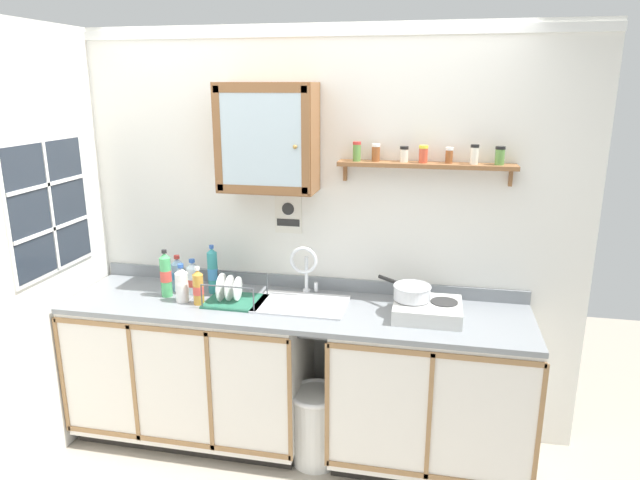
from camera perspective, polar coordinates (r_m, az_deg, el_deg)
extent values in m
cube|color=silver|center=(3.52, -1.39, 0.37)|extent=(3.34, 0.05, 2.49)
cube|color=white|center=(3.38, -1.65, 20.22)|extent=(3.34, 0.02, 0.05)
cube|color=black|center=(3.94, -12.01, -17.52)|extent=(1.38, 0.57, 0.08)
cube|color=silver|center=(3.69, -12.59, -11.96)|extent=(1.40, 0.63, 0.81)
cube|color=#997047|center=(3.28, -15.24, -8.74)|extent=(1.40, 0.01, 0.03)
cube|color=#997047|center=(3.63, -14.40, -19.14)|extent=(1.40, 0.01, 0.03)
cube|color=#997047|center=(3.79, -24.60, -12.36)|extent=(0.02, 0.01, 0.74)
cube|color=#997047|center=(3.55, -18.30, -13.64)|extent=(0.02, 0.01, 0.74)
cube|color=#997047|center=(3.35, -11.09, -14.89)|extent=(0.02, 0.01, 0.74)
cube|color=#997047|center=(3.22, -3.06, -16.01)|extent=(0.02, 0.01, 0.74)
cube|color=black|center=(3.67, 10.71, -20.15)|extent=(1.06, 0.57, 0.08)
cube|color=silver|center=(3.41, 11.08, -14.36)|extent=(1.09, 0.63, 0.81)
cube|color=#997047|center=(2.96, 11.32, -11.27)|extent=(1.09, 0.01, 0.03)
cube|color=#997047|center=(3.34, 10.62, -22.35)|extent=(1.09, 0.01, 0.03)
cube|color=#997047|center=(3.18, 0.71, -16.43)|extent=(0.02, 0.01, 0.74)
cube|color=#997047|center=(3.13, 10.96, -17.23)|extent=(0.02, 0.01, 0.74)
cube|color=#997047|center=(3.19, 21.24, -17.50)|extent=(0.02, 0.01, 0.74)
cube|color=gray|center=(3.31, -2.69, -6.89)|extent=(2.70, 0.66, 0.03)
cube|color=gray|center=(3.57, -1.48, -4.25)|extent=(2.70, 0.02, 0.08)
cube|color=silver|center=(3.31, -1.88, -6.48)|extent=(0.53, 0.36, 0.01)
cube|color=slate|center=(3.37, -1.86, -8.65)|extent=(0.45, 0.29, 0.01)
cube|color=slate|center=(3.48, -1.29, -6.73)|extent=(0.45, 0.01, 0.14)
cube|color=slate|center=(3.21, -2.50, -8.68)|extent=(0.45, 0.01, 0.14)
cylinder|color=#4C4C51|center=(3.37, -1.86, -8.68)|extent=(0.04, 0.04, 0.01)
cylinder|color=silver|center=(3.50, -1.36, -5.17)|extent=(0.05, 0.05, 0.02)
cylinder|color=silver|center=(3.46, -1.38, -3.35)|extent=(0.02, 0.02, 0.21)
torus|color=silver|center=(3.36, -1.67, -2.05)|extent=(0.17, 0.02, 0.17)
cylinder|color=silver|center=(3.47, -0.40, -4.73)|extent=(0.02, 0.02, 0.05)
cube|color=silver|center=(3.19, 10.77, -6.94)|extent=(0.37, 0.33, 0.08)
cylinder|color=#2D2D2D|center=(3.20, 9.23, -5.94)|extent=(0.15, 0.15, 0.01)
cylinder|color=#2D2D2D|center=(3.20, 12.41, -6.11)|extent=(0.15, 0.15, 0.01)
cylinder|color=black|center=(3.06, 9.02, -7.90)|extent=(0.03, 0.02, 0.03)
cylinder|color=black|center=(3.06, 12.37, -8.08)|extent=(0.03, 0.02, 0.03)
cylinder|color=silver|center=(3.19, 9.26, -5.26)|extent=(0.20, 0.20, 0.07)
torus|color=silver|center=(3.17, 9.29, -4.63)|extent=(0.21, 0.21, 0.01)
cylinder|color=black|center=(3.29, 6.96, -4.01)|extent=(0.13, 0.11, 0.02)
cylinder|color=silver|center=(3.56, -12.68, -4.00)|extent=(0.08, 0.08, 0.16)
cone|color=silver|center=(3.53, -12.77, -2.48)|extent=(0.08, 0.08, 0.04)
cylinder|color=#2D59B2|center=(3.52, -12.80, -2.05)|extent=(0.04, 0.04, 0.02)
cylinder|color=#D84C3F|center=(3.56, -12.67, -4.15)|extent=(0.08, 0.08, 0.05)
cylinder|color=white|center=(3.44, -13.75, -4.65)|extent=(0.08, 0.08, 0.18)
cone|color=white|center=(3.40, -13.86, -2.98)|extent=(0.07, 0.07, 0.03)
cylinder|color=#2D59B2|center=(3.40, -13.89, -2.55)|extent=(0.03, 0.03, 0.02)
cylinder|color=white|center=(3.44, -13.75, -4.65)|extent=(0.08, 0.08, 0.05)
cylinder|color=#4CB266|center=(3.54, -15.26, -3.62)|extent=(0.07, 0.07, 0.24)
cone|color=#4CB266|center=(3.50, -15.42, -1.51)|extent=(0.06, 0.06, 0.03)
cylinder|color=#262626|center=(3.49, -15.45, -1.12)|extent=(0.03, 0.03, 0.02)
cylinder|color=#D84C3F|center=(3.53, -15.27, -3.50)|extent=(0.07, 0.07, 0.07)
cylinder|color=teal|center=(3.53, -10.76, -3.26)|extent=(0.06, 0.06, 0.26)
cone|color=teal|center=(3.49, -10.87, -1.05)|extent=(0.06, 0.06, 0.03)
cylinder|color=#2D59B2|center=(3.48, -10.89, -0.67)|extent=(0.03, 0.03, 0.02)
cylinder|color=#3F8CCC|center=(3.53, -10.75, -3.36)|extent=(0.06, 0.06, 0.07)
cylinder|color=gold|center=(3.38, -12.16, -4.88)|extent=(0.06, 0.06, 0.18)
cone|color=gold|center=(3.34, -12.26, -3.20)|extent=(0.06, 0.06, 0.03)
cylinder|color=white|center=(3.33, -12.28, -2.81)|extent=(0.03, 0.03, 0.02)
cylinder|color=#D84C3F|center=(3.38, -12.15, -4.95)|extent=(0.06, 0.06, 0.05)
cylinder|color=#8CB7E0|center=(3.63, -14.12, -3.64)|extent=(0.08, 0.08, 0.17)
cone|color=#8CB7E0|center=(3.60, -14.23, -2.09)|extent=(0.08, 0.08, 0.04)
cylinder|color=red|center=(3.59, -14.26, -1.67)|extent=(0.04, 0.04, 0.02)
cylinder|color=#3F8CCC|center=(3.62, -14.14, -3.42)|extent=(0.08, 0.08, 0.05)
cube|color=#26664C|center=(3.39, -8.50, -6.13)|extent=(0.34, 0.28, 0.01)
cylinder|color=#4C4F54|center=(3.31, -11.85, -5.51)|extent=(0.01, 0.01, 0.13)
cylinder|color=#4C4F54|center=(3.20, -6.72, -6.00)|extent=(0.01, 0.01, 0.13)
cylinder|color=#4C4F54|center=(3.53, -10.20, -4.07)|extent=(0.01, 0.01, 0.13)
cylinder|color=#4C4F54|center=(3.43, -5.37, -4.47)|extent=(0.01, 0.01, 0.13)
cylinder|color=#4C4F54|center=(3.23, -9.38, -4.66)|extent=(0.31, 0.01, 0.01)
cylinder|color=#4C4F54|center=(3.46, -7.86, -3.24)|extent=(0.31, 0.01, 0.01)
cylinder|color=white|center=(3.39, -9.90, -4.72)|extent=(0.01, 0.17, 0.17)
cylinder|color=white|center=(3.37, -9.09, -4.80)|extent=(0.01, 0.15, 0.15)
cylinder|color=white|center=(3.36, -8.28, -4.87)|extent=(0.01, 0.14, 0.14)
cube|color=brown|center=(3.31, -5.29, 10.20)|extent=(0.56, 0.25, 0.62)
cube|color=silver|center=(3.19, -5.99, 9.97)|extent=(0.46, 0.01, 0.51)
cube|color=brown|center=(3.27, -10.30, 9.96)|extent=(0.05, 0.01, 0.58)
cube|color=brown|center=(3.12, -1.47, 9.93)|extent=(0.05, 0.01, 0.58)
cube|color=brown|center=(3.17, -6.14, 14.99)|extent=(0.53, 0.01, 0.05)
cube|color=brown|center=(3.22, -5.86, 5.04)|extent=(0.53, 0.01, 0.05)
sphere|color=olive|center=(3.12, -2.55, 9.36)|extent=(0.02, 0.02, 0.02)
cube|color=brown|center=(3.24, 10.62, 7.44)|extent=(0.99, 0.14, 0.02)
cube|color=brown|center=(3.34, 2.56, 6.86)|extent=(0.02, 0.03, 0.10)
cube|color=brown|center=(3.33, 18.66, 6.02)|extent=(0.02, 0.03, 0.10)
cylinder|color=#598C3F|center=(3.25, 3.73, 8.76)|extent=(0.04, 0.04, 0.09)
cylinder|color=red|center=(3.25, 3.75, 9.72)|extent=(0.05, 0.05, 0.02)
cylinder|color=brown|center=(3.26, 5.65, 8.62)|extent=(0.05, 0.05, 0.08)
cylinder|color=white|center=(3.25, 5.67, 9.49)|extent=(0.05, 0.05, 0.02)
cylinder|color=silver|center=(3.25, 8.47, 8.41)|extent=(0.05, 0.05, 0.07)
cylinder|color=black|center=(3.25, 8.50, 9.18)|extent=(0.05, 0.05, 0.02)
cylinder|color=#CC4C33|center=(3.23, 10.37, 8.37)|extent=(0.05, 0.05, 0.08)
cylinder|color=yellow|center=(3.22, 10.41, 9.22)|extent=(0.05, 0.05, 0.02)
cylinder|color=brown|center=(3.24, 12.88, 8.18)|extent=(0.04, 0.04, 0.07)
cylinder|color=white|center=(3.24, 12.92, 8.95)|extent=(0.04, 0.04, 0.02)
cylinder|color=silver|center=(3.23, 15.29, 8.18)|extent=(0.04, 0.04, 0.09)
cylinder|color=black|center=(3.22, 15.36, 9.13)|extent=(0.05, 0.05, 0.02)
cylinder|color=#598C3F|center=(3.25, 17.67, 7.96)|extent=(0.05, 0.05, 0.08)
cylinder|color=black|center=(3.24, 17.74, 8.84)|extent=(0.05, 0.05, 0.02)
cube|color=silver|center=(3.48, -3.22, 2.67)|extent=(0.17, 0.01, 0.25)
cube|color=#262626|center=(3.49, -3.22, 1.77)|extent=(0.14, 0.00, 0.04)
cylinder|color=#262626|center=(3.47, -3.25, 3.15)|extent=(0.08, 0.00, 0.08)
cube|color=#262D38|center=(3.54, -25.56, 3.04)|extent=(0.01, 0.64, 0.72)
cube|color=white|center=(3.55, -25.69, 3.04)|extent=(0.02, 0.69, 0.77)
cube|color=white|center=(3.54, -25.48, 3.04)|extent=(0.01, 0.02, 0.72)
cube|color=white|center=(3.57, -25.25, 1.03)|extent=(0.01, 0.64, 0.02)
cube|color=white|center=(3.52, -25.72, 5.07)|extent=(0.01, 0.64, 0.02)
cylinder|color=silver|center=(3.49, -0.45, -18.33)|extent=(0.28, 0.28, 0.44)
torus|color=white|center=(3.37, -0.46, -15.19)|extent=(0.32, 0.32, 0.03)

